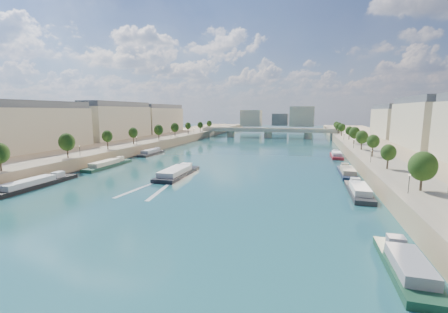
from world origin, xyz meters
The scene contains 16 objects.
ground centered at (0.00, 100.00, 0.00)m, with size 700.00×700.00×0.00m, color #0D323A.
quay_left centered at (-72.00, 100.00, 2.50)m, with size 44.00×520.00×5.00m, color #9E8460.
quay_right centered at (72.00, 100.00, 2.50)m, with size 44.00×520.00×5.00m, color #9E8460.
pave_left centered at (-57.00, 100.00, 5.05)m, with size 14.00×520.00×0.10m, color gray.
pave_right centered at (57.00, 100.00, 5.05)m, with size 14.00×520.00×0.10m, color gray.
trees_left centered at (-55.00, 102.00, 10.48)m, with size 4.80×268.80×8.26m.
trees_right centered at (55.00, 110.00, 10.48)m, with size 4.80×268.80×8.26m.
lamps_left centered at (-52.50, 90.00, 7.78)m, with size 0.36×200.36×4.28m.
lamps_right centered at (52.50, 105.00, 7.78)m, with size 0.36×200.36×4.28m.
buildings_left centered at (-85.00, 112.00, 16.45)m, with size 16.00×226.00×23.20m.
skyline centered at (3.19, 319.52, 14.66)m, with size 79.00×42.00×22.00m.
bridge centered at (0.00, 224.91, 5.08)m, with size 112.00×12.00×8.15m.
tour_barge centered at (-11.77, 69.31, 0.93)m, with size 7.82×25.76×3.63m.
wake centered at (-11.77, 52.66, 0.02)m, with size 10.76×25.99×0.04m.
moored_barges_left centered at (-45.50, 51.95, 0.84)m, with size 5.00×152.42×3.60m.
moored_barges_right centered at (45.50, 52.77, 0.84)m, with size 5.00×167.00×3.60m.
Camera 1 is at (31.38, -24.69, 22.48)m, focal length 24.00 mm.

